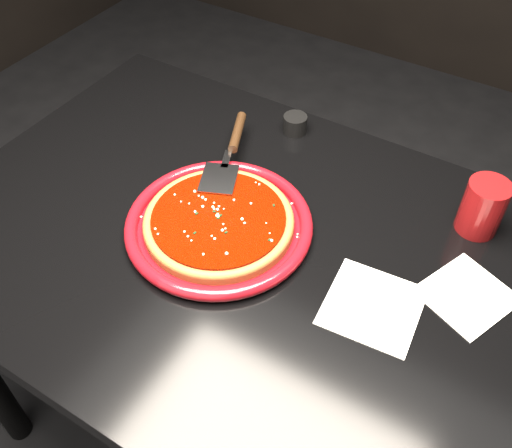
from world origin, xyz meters
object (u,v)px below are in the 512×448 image
at_px(cup, 483,207).
at_px(plate, 219,224).
at_px(pizza_server, 230,153).
at_px(ramekin, 295,124).
at_px(table, 256,355).

bearing_deg(cup, plate, -147.90).
distance_m(plate, cup, 0.47).
bearing_deg(pizza_server, plate, -86.99).
height_order(plate, pizza_server, pizza_server).
height_order(plate, cup, cup).
xyz_separation_m(plate, ramekin, (-0.02, 0.33, 0.01)).
relative_size(table, ramekin, 23.58).
bearing_deg(plate, ramekin, 94.11).
height_order(table, cup, cup).
xyz_separation_m(table, ramekin, (-0.10, 0.32, 0.39)).
distance_m(pizza_server, cup, 0.48).
bearing_deg(plate, table, 1.11).
relative_size(pizza_server, ramekin, 5.55).
bearing_deg(table, pizza_server, 135.45).
height_order(plate, ramekin, ramekin).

